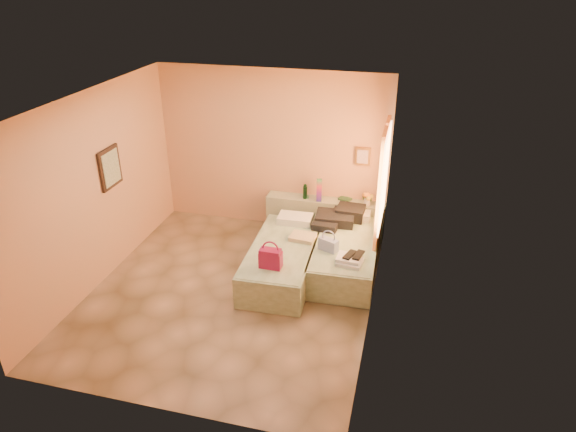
% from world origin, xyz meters
% --- Properties ---
extents(ground, '(4.50, 4.50, 0.00)m').
position_xyz_m(ground, '(0.00, 0.00, 0.00)').
color(ground, tan).
rests_on(ground, ground).
extents(room_walls, '(4.02, 4.51, 2.81)m').
position_xyz_m(room_walls, '(0.21, 0.57, 1.79)').
color(room_walls, tan).
rests_on(room_walls, ground).
extents(headboard_ledge, '(2.05, 0.30, 0.65)m').
position_xyz_m(headboard_ledge, '(0.98, 2.10, 0.33)').
color(headboard_ledge, '#9DA889').
rests_on(headboard_ledge, ground).
extents(bed_left, '(0.96, 2.03, 0.50)m').
position_xyz_m(bed_left, '(0.60, 0.64, 0.25)').
color(bed_left, beige).
rests_on(bed_left, ground).
extents(bed_right, '(0.96, 2.03, 0.50)m').
position_xyz_m(bed_right, '(1.50, 1.05, 0.25)').
color(bed_right, beige).
rests_on(bed_right, ground).
extents(water_bottle, '(0.08, 0.08, 0.25)m').
position_xyz_m(water_bottle, '(0.62, 2.06, 0.78)').
color(water_bottle, '#123218').
rests_on(water_bottle, headboard_ledge).
extents(rainbow_box, '(0.10, 0.10, 0.39)m').
position_xyz_m(rainbow_box, '(0.87, 2.03, 0.85)').
color(rainbow_box, '#961243').
rests_on(rainbow_box, headboard_ledge).
extents(small_dish, '(0.14, 0.14, 0.03)m').
position_xyz_m(small_dish, '(0.63, 2.10, 0.66)').
color(small_dish, '#4D8E62').
rests_on(small_dish, headboard_ledge).
extents(green_book, '(0.24, 0.21, 0.03)m').
position_xyz_m(green_book, '(1.30, 2.18, 0.67)').
color(green_book, '#2A4E2E').
rests_on(green_book, headboard_ledge).
extents(flower_vase, '(0.21, 0.21, 0.26)m').
position_xyz_m(flower_vase, '(1.69, 2.08, 0.78)').
color(flower_vase, white).
rests_on(flower_vase, headboard_ledge).
extents(magenta_handbag, '(0.31, 0.18, 0.29)m').
position_xyz_m(magenta_handbag, '(0.58, 0.04, 0.65)').
color(magenta_handbag, '#961243').
rests_on(magenta_handbag, bed_left).
extents(khaki_garment, '(0.41, 0.34, 0.06)m').
position_xyz_m(khaki_garment, '(0.84, 0.92, 0.53)').
color(khaki_garment, tan).
rests_on(khaki_garment, bed_left).
extents(clothes_pile, '(0.68, 0.68, 0.20)m').
position_xyz_m(clothes_pile, '(1.29, 1.59, 0.60)').
color(clothes_pile, black).
rests_on(clothes_pile, bed_right).
extents(blue_handbag, '(0.32, 0.23, 0.19)m').
position_xyz_m(blue_handbag, '(1.28, 0.69, 0.59)').
color(blue_handbag, '#465BA9').
rests_on(blue_handbag, bed_right).
extents(towel_stack, '(0.38, 0.34, 0.10)m').
position_xyz_m(towel_stack, '(1.64, 0.40, 0.55)').
color(towel_stack, white).
rests_on(towel_stack, bed_right).
extents(sandal_pair, '(0.27, 0.32, 0.03)m').
position_xyz_m(sandal_pair, '(1.69, 0.45, 0.61)').
color(sandal_pair, black).
rests_on(sandal_pair, towel_stack).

